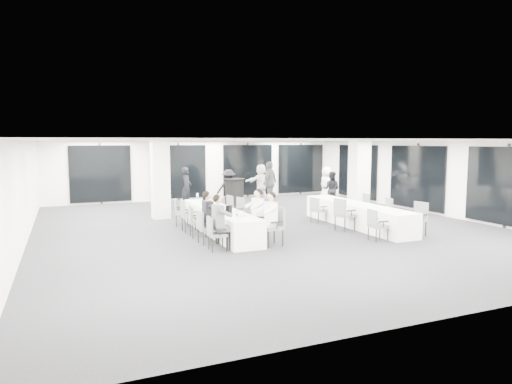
# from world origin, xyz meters

# --- Properties ---
(room) EXTENTS (14.04, 16.04, 2.84)m
(room) POSITION_xyz_m (0.89, 1.11, 1.39)
(room) COLOR #25252A
(room) RESTS_ON ground
(column_left) EXTENTS (0.60, 0.60, 2.80)m
(column_left) POSITION_xyz_m (-2.80, 3.20, 1.40)
(column_left) COLOR white
(column_left) RESTS_ON floor
(column_right) EXTENTS (0.60, 0.60, 2.80)m
(column_right) POSITION_xyz_m (4.20, 1.00, 1.40)
(column_right) COLOR white
(column_right) RESTS_ON floor
(banquet_table_main) EXTENTS (0.90, 5.00, 0.75)m
(banquet_table_main) POSITION_xyz_m (-1.71, -0.22, 0.38)
(banquet_table_main) COLOR white
(banquet_table_main) RESTS_ON floor
(banquet_table_side) EXTENTS (0.90, 5.00, 0.75)m
(banquet_table_side) POSITION_xyz_m (2.78, -0.89, 0.38)
(banquet_table_side) COLOR white
(banquet_table_side) RESTS_ON floor
(cocktail_table) EXTENTS (0.89, 0.89, 1.23)m
(cocktail_table) POSITION_xyz_m (0.53, 4.57, 0.62)
(cocktail_table) COLOR black
(cocktail_table) RESTS_ON floor
(chair_main_left_near) EXTENTS (0.46, 0.51, 0.88)m
(chair_main_left_near) POSITION_xyz_m (-2.53, -2.33, 0.50)
(chair_main_left_near) COLOR #575A60
(chair_main_left_near) RESTS_ON floor
(chair_main_left_second) EXTENTS (0.50, 0.54, 0.89)m
(chair_main_left_second) POSITION_xyz_m (-2.53, -1.44, 0.51)
(chair_main_left_second) COLOR #575A60
(chair_main_left_second) RESTS_ON floor
(chair_main_left_mid) EXTENTS (0.50, 0.54, 0.91)m
(chair_main_left_mid) POSITION_xyz_m (-2.54, -0.49, 0.52)
(chair_main_left_mid) COLOR #575A60
(chair_main_left_mid) RESTS_ON floor
(chair_main_left_fourth) EXTENTS (0.51, 0.57, 0.98)m
(chair_main_left_fourth) POSITION_xyz_m (-2.54, 0.36, 0.56)
(chair_main_left_fourth) COLOR #575A60
(chair_main_left_fourth) RESTS_ON floor
(chair_main_left_far) EXTENTS (0.53, 0.56, 0.88)m
(chair_main_left_far) POSITION_xyz_m (-2.53, 1.46, 0.50)
(chair_main_left_far) COLOR #575A60
(chair_main_left_far) RESTS_ON floor
(chair_main_right_near) EXTENTS (0.57, 0.62, 1.03)m
(chair_main_right_near) POSITION_xyz_m (-0.87, -2.34, 0.59)
(chair_main_right_near) COLOR #575A60
(chair_main_right_near) RESTS_ON floor
(chair_main_right_second) EXTENTS (0.63, 0.66, 1.03)m
(chair_main_right_second) POSITION_xyz_m (-0.87, -1.48, 0.59)
(chair_main_right_second) COLOR #575A60
(chair_main_right_second) RESTS_ON floor
(chair_main_right_mid) EXTENTS (0.54, 0.56, 0.87)m
(chair_main_right_mid) POSITION_xyz_m (-0.88, -0.46, 0.50)
(chair_main_right_mid) COLOR #575A60
(chair_main_right_mid) RESTS_ON floor
(chair_main_right_fourth) EXTENTS (0.55, 0.59, 0.96)m
(chair_main_right_fourth) POSITION_xyz_m (-0.87, 0.50, 0.55)
(chair_main_right_fourth) COLOR #575A60
(chair_main_right_fourth) RESTS_ON floor
(chair_main_right_far) EXTENTS (0.51, 0.55, 0.91)m
(chair_main_right_far) POSITION_xyz_m (-0.88, 1.51, 0.52)
(chair_main_right_far) COLOR #575A60
(chair_main_right_far) RESTS_ON floor
(chair_side_left_near) EXTENTS (0.48, 0.53, 0.89)m
(chair_side_left_near) POSITION_xyz_m (1.95, -2.97, 0.51)
(chair_side_left_near) COLOR #575A60
(chair_side_left_near) RESTS_ON floor
(chair_side_left_mid) EXTENTS (0.60, 0.64, 1.01)m
(chair_side_left_mid) POSITION_xyz_m (1.95, -1.36, 0.58)
(chair_side_left_mid) COLOR #575A60
(chair_side_left_mid) RESTS_ON floor
(chair_side_left_far) EXTENTS (0.52, 0.55, 0.86)m
(chair_side_left_far) POSITION_xyz_m (1.96, 0.24, 0.49)
(chair_side_left_far) COLOR #575A60
(chair_side_left_far) RESTS_ON floor
(chair_side_right_near) EXTENTS (0.57, 0.61, 0.98)m
(chair_side_right_near) POSITION_xyz_m (3.62, -2.77, 0.56)
(chair_side_right_near) COLOR #575A60
(chair_side_right_near) RESTS_ON floor
(chair_side_right_mid) EXTENTS (0.57, 0.60, 0.93)m
(chair_side_right_mid) POSITION_xyz_m (3.61, -1.29, 0.53)
(chair_side_right_mid) COLOR #575A60
(chair_side_right_mid) RESTS_ON floor
(chair_side_right_far) EXTENTS (0.57, 0.60, 0.95)m
(chair_side_right_far) POSITION_xyz_m (3.61, -0.06, 0.54)
(chair_side_right_far) COLOR #575A60
(chair_side_right_far) RESTS_ON floor
(seated_guest_a) EXTENTS (0.50, 0.38, 1.44)m
(seated_guest_a) POSITION_xyz_m (-2.37, -2.34, 0.81)
(seated_guest_a) COLOR #505357
(seated_guest_a) RESTS_ON floor
(seated_guest_b) EXTENTS (0.50, 0.38, 1.44)m
(seated_guest_b) POSITION_xyz_m (-2.37, -1.44, 0.81)
(seated_guest_b) COLOR black
(seated_guest_b) RESTS_ON floor
(seated_guest_c) EXTENTS (0.50, 0.38, 1.44)m
(seated_guest_c) POSITION_xyz_m (-1.04, -2.35, 0.81)
(seated_guest_c) COLOR white
(seated_guest_c) RESTS_ON floor
(seated_guest_d) EXTENTS (0.50, 0.38, 1.44)m
(seated_guest_d) POSITION_xyz_m (-1.04, -1.46, 0.81)
(seated_guest_d) COLOR white
(seated_guest_d) RESTS_ON floor
(standing_guest_a) EXTENTS (0.81, 0.87, 1.91)m
(standing_guest_a) POSITION_xyz_m (-1.22, 5.66, 0.95)
(standing_guest_a) COLOR black
(standing_guest_a) RESTS_ON floor
(standing_guest_c) EXTENTS (1.28, 0.91, 1.79)m
(standing_guest_c) POSITION_xyz_m (0.41, 4.93, 0.90)
(standing_guest_c) COLOR black
(standing_guest_c) RESTS_ON floor
(standing_guest_d) EXTENTS (1.43, 1.34, 2.14)m
(standing_guest_d) POSITION_xyz_m (2.40, 5.09, 1.07)
(standing_guest_d) COLOR #505357
(standing_guest_d) RESTS_ON floor
(standing_guest_e) EXTENTS (0.65, 0.96, 1.86)m
(standing_guest_e) POSITION_xyz_m (4.79, 4.24, 0.93)
(standing_guest_e) COLOR white
(standing_guest_e) RESTS_ON floor
(standing_guest_f) EXTENTS (1.86, 1.03, 1.92)m
(standing_guest_f) POSITION_xyz_m (2.71, 6.77, 0.96)
(standing_guest_f) COLOR white
(standing_guest_f) RESTS_ON floor
(standing_guest_g) EXTENTS (0.90, 0.85, 1.97)m
(standing_guest_g) POSITION_xyz_m (-2.40, 5.13, 0.98)
(standing_guest_g) COLOR black
(standing_guest_g) RESTS_ON floor
(standing_guest_h) EXTENTS (0.95, 0.93, 1.71)m
(standing_guest_h) POSITION_xyz_m (4.40, 3.22, 0.86)
(standing_guest_h) COLOR black
(standing_guest_h) RESTS_ON floor
(ice_bucket_near) EXTENTS (0.20, 0.20, 0.22)m
(ice_bucket_near) POSITION_xyz_m (-1.73, -1.15, 0.86)
(ice_bucket_near) COLOR black
(ice_bucket_near) RESTS_ON banquet_table_main
(ice_bucket_far) EXTENTS (0.20, 0.20, 0.23)m
(ice_bucket_far) POSITION_xyz_m (-1.78, 0.98, 0.86)
(ice_bucket_far) COLOR black
(ice_bucket_far) RESTS_ON banquet_table_main
(water_bottle_a) EXTENTS (0.07, 0.07, 0.20)m
(water_bottle_a) POSITION_xyz_m (-1.80, -1.99, 0.85)
(water_bottle_a) COLOR silver
(water_bottle_a) RESTS_ON banquet_table_main
(water_bottle_b) EXTENTS (0.07, 0.07, 0.21)m
(water_bottle_b) POSITION_xyz_m (-1.60, 0.29, 0.85)
(water_bottle_b) COLOR silver
(water_bottle_b) RESTS_ON banquet_table_main
(water_bottle_c) EXTENTS (0.08, 0.08, 0.24)m
(water_bottle_c) POSITION_xyz_m (-1.79, 1.91, 0.87)
(water_bottle_c) COLOR silver
(water_bottle_c) RESTS_ON banquet_table_main
(plate_a) EXTENTS (0.19, 0.19, 0.03)m
(plate_a) POSITION_xyz_m (-1.74, -1.94, 0.76)
(plate_a) COLOR white
(plate_a) RESTS_ON banquet_table_main
(plate_b) EXTENTS (0.19, 0.19, 0.03)m
(plate_b) POSITION_xyz_m (-1.57, -1.87, 0.76)
(plate_b) COLOR white
(plate_b) RESTS_ON banquet_table_main
(plate_c) EXTENTS (0.21, 0.21, 0.03)m
(plate_c) POSITION_xyz_m (-1.64, -0.55, 0.76)
(plate_c) COLOR white
(plate_c) RESTS_ON banquet_table_main
(wine_glass) EXTENTS (0.09, 0.09, 0.22)m
(wine_glass) POSITION_xyz_m (-1.45, -2.28, 0.92)
(wine_glass) COLOR silver
(wine_glass) RESTS_ON banquet_table_main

